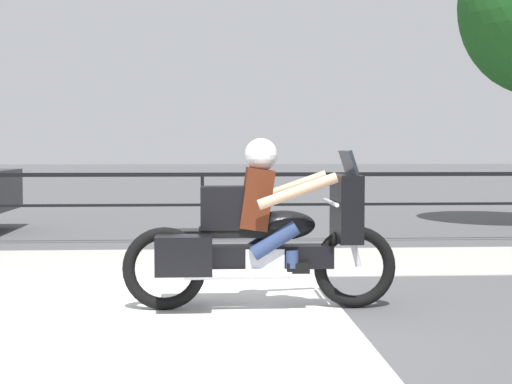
# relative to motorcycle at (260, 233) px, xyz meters

# --- Properties ---
(ground_plane) EXTENTS (120.00, 120.00, 0.00)m
(ground_plane) POSITION_rel_motorcycle_xyz_m (-0.55, -0.55, -0.68)
(ground_plane) COLOR #4C4C4F
(sidewalk_band) EXTENTS (44.00, 2.40, 0.01)m
(sidewalk_band) POSITION_rel_motorcycle_xyz_m (-0.55, 2.85, -0.67)
(sidewalk_band) COLOR #A8A59E
(sidewalk_band) RESTS_ON ground
(crosswalk_band) EXTENTS (3.56, 6.00, 0.01)m
(crosswalk_band) POSITION_rel_motorcycle_xyz_m (-1.06, -0.75, -0.67)
(crosswalk_band) COLOR silver
(crosswalk_band) RESTS_ON ground
(fence_railing) EXTENTS (36.00, 0.05, 1.06)m
(fence_railing) POSITION_rel_motorcycle_xyz_m (-0.55, 4.68, 0.16)
(fence_railing) COLOR black
(fence_railing) RESTS_ON ground
(motorcycle) EXTENTS (2.42, 0.76, 1.51)m
(motorcycle) POSITION_rel_motorcycle_xyz_m (0.00, 0.00, 0.00)
(motorcycle) COLOR black
(motorcycle) RESTS_ON ground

